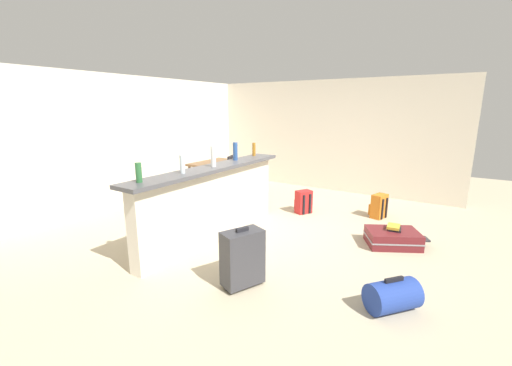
{
  "coord_description": "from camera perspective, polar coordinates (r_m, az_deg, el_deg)",
  "views": [
    {
      "loc": [
        -4.23,
        -2.59,
        1.9
      ],
      "look_at": [
        0.07,
        0.2,
        0.71
      ],
      "focal_mm": 23.04,
      "sensor_mm": 36.0,
      "label": 1
    }
  ],
  "objects": [
    {
      "name": "ground_plane",
      "position": [
        5.32,
        1.42,
        -8.17
      ],
      "size": [
        13.0,
        13.0,
        0.05
      ],
      "primitive_type": "cube",
      "color": "#BCAD8E"
    },
    {
      "name": "wall_back",
      "position": [
        7.08,
        -20.23,
        6.99
      ],
      "size": [
        6.6,
        0.1,
        2.5
      ],
      "primitive_type": "cube",
      "color": "silver",
      "rests_on": "ground_plane"
    },
    {
      "name": "wall_right",
      "position": [
        7.86,
        11.38,
        8.06
      ],
      "size": [
        0.1,
        6.0,
        2.5
      ],
      "primitive_type": "cube",
      "color": "silver",
      "rests_on": "ground_plane"
    },
    {
      "name": "partition_half_wall",
      "position": [
        4.85,
        -7.41,
        -3.7
      ],
      "size": [
        2.8,
        0.2,
        1.02
      ],
      "primitive_type": "cube",
      "color": "silver",
      "rests_on": "ground_plane"
    },
    {
      "name": "bar_countertop",
      "position": [
        4.73,
        -7.6,
        2.54
      ],
      "size": [
        2.96,
        0.4,
        0.05
      ],
      "primitive_type": "cube",
      "color": "#4C4C51",
      "rests_on": "partition_half_wall"
    },
    {
      "name": "bottle_green",
      "position": [
        3.9,
        -19.71,
        1.73
      ],
      "size": [
        0.07,
        0.07,
        0.23
      ],
      "primitive_type": "cylinder",
      "color": "#2D6B38",
      "rests_on": "bar_countertop"
    },
    {
      "name": "bottle_clear",
      "position": [
        4.29,
        -12.68,
        3.2
      ],
      "size": [
        0.06,
        0.06,
        0.24
      ],
      "primitive_type": "cylinder",
      "color": "silver",
      "rests_on": "bar_countertop"
    },
    {
      "name": "bottle_white",
      "position": [
        4.68,
        -7.43,
        4.58
      ],
      "size": [
        0.07,
        0.07,
        0.29
      ],
      "primitive_type": "cylinder",
      "color": "silver",
      "rests_on": "bar_countertop"
    },
    {
      "name": "bottle_blue",
      "position": [
        5.24,
        -3.62,
        5.51
      ],
      "size": [
        0.08,
        0.08,
        0.28
      ],
      "primitive_type": "cylinder",
      "color": "#284C89",
      "rests_on": "bar_countertop"
    },
    {
      "name": "bottle_amber",
      "position": [
        5.72,
        -0.36,
        5.88
      ],
      "size": [
        0.06,
        0.06,
        0.22
      ],
      "primitive_type": "cylinder",
      "color": "#9E661E",
      "rests_on": "bar_countertop"
    },
    {
      "name": "dining_table",
      "position": [
        7.16,
        -6.79,
        2.87
      ],
      "size": [
        1.1,
        0.8,
        0.74
      ],
      "color": "brown",
      "rests_on": "ground_plane"
    },
    {
      "name": "dining_chair_near_partition",
      "position": [
        6.84,
        -3.38,
        1.35
      ],
      "size": [
        0.48,
        0.48,
        0.93
      ],
      "color": "black",
      "rests_on": "ground_plane"
    },
    {
      "name": "suitcase_flat_maroon",
      "position": [
        5.05,
        22.66,
        -8.8
      ],
      "size": [
        0.77,
        0.89,
        0.22
      ],
      "color": "maroon",
      "rests_on": "ground_plane"
    },
    {
      "name": "duffel_bag_blue",
      "position": [
        3.55,
        22.59,
        -17.61
      ],
      "size": [
        0.56,
        0.54,
        0.34
      ],
      "color": "#233D93",
      "rests_on": "ground_plane"
    },
    {
      "name": "backpack_red",
      "position": [
        6.08,
        8.21,
        -3.3
      ],
      "size": [
        0.33,
        0.32,
        0.42
      ],
      "color": "red",
      "rests_on": "ground_plane"
    },
    {
      "name": "suitcase_upright_charcoal",
      "position": [
        3.61,
        -2.36,
        -12.8
      ],
      "size": [
        0.5,
        0.39,
        0.67
      ],
      "color": "#38383D",
      "rests_on": "ground_plane"
    },
    {
      "name": "backpack_orange",
      "position": [
        6.15,
        20.52,
        -3.83
      ],
      "size": [
        0.32,
        0.3,
        0.42
      ],
      "color": "orange",
      "rests_on": "ground_plane"
    },
    {
      "name": "book_stack",
      "position": [
        5.04,
        22.85,
        -7.13
      ],
      "size": [
        0.25,
        0.21,
        0.06
      ],
      "color": "black",
      "rests_on": "suitcase_flat_maroon"
    }
  ]
}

